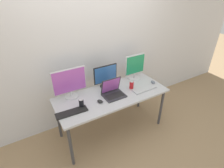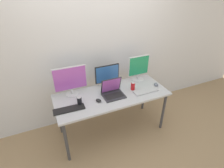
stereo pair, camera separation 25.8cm
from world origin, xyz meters
name	(u,v)px [view 2 (the right image)]	position (x,y,z in m)	size (l,w,h in m)	color
ground_plane	(112,129)	(0.00, 0.00, 0.00)	(16.00, 16.00, 0.00)	#9E7F5B
wall_back	(97,47)	(0.00, 0.59, 1.30)	(7.00, 0.08, 2.60)	silver
work_desk	(112,98)	(0.00, 0.00, 0.68)	(1.73, 0.71, 0.74)	#424247
monitor_left	(70,80)	(-0.56, 0.25, 0.98)	(0.49, 0.20, 0.45)	silver
monitor_center	(107,76)	(0.03, 0.25, 0.94)	(0.40, 0.19, 0.37)	black
monitor_right	(139,68)	(0.60, 0.24, 0.97)	(0.38, 0.21, 0.44)	silver
laptop_silver	(113,92)	(0.00, -0.02, 0.80)	(0.32, 0.26, 0.27)	#2D2D33
keyboard_main	(146,91)	(0.51, -0.14, 0.75)	(0.40, 0.14, 0.02)	#B2B2B7
keyboard_aux	(69,109)	(-0.68, -0.11, 0.75)	(0.42, 0.12, 0.02)	black
mouse_by_keyboard	(156,84)	(0.78, -0.05, 0.76)	(0.06, 0.10, 0.03)	slate
mouse_by_laptop	(99,100)	(-0.25, -0.10, 0.76)	(0.06, 0.09, 0.04)	black
soda_can_near_keyboard	(79,101)	(-0.52, -0.06, 0.80)	(0.07, 0.07, 0.13)	black
soda_can_by_laptop	(133,86)	(0.36, -0.01, 0.80)	(0.07, 0.07, 0.13)	red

